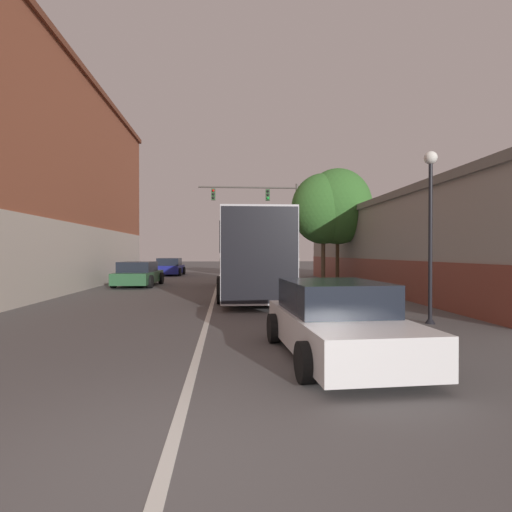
{
  "coord_description": "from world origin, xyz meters",
  "views": [
    {
      "loc": [
        0.53,
        -3.5,
        1.85
      ],
      "look_at": [
        1.76,
        13.21,
        1.7
      ],
      "focal_mm": 28.0,
      "sensor_mm": 36.0,
      "label": 1
    }
  ],
  "objects_px": {
    "parked_car_left_near": "(139,274)",
    "street_tree_near": "(337,207)",
    "hatchback_foreground": "(337,321)",
    "street_lamp": "(430,219)",
    "traffic_signal_gantry": "(269,210)",
    "street_tree_far": "(323,209)",
    "bus": "(250,252)",
    "parked_car_left_mid": "(170,267)"
  },
  "relations": [
    {
      "from": "traffic_signal_gantry",
      "to": "parked_car_left_mid",
      "type": "bearing_deg",
      "value": 149.2
    },
    {
      "from": "bus",
      "to": "parked_car_left_near",
      "type": "relative_size",
      "value": 2.61
    },
    {
      "from": "parked_car_left_mid",
      "to": "hatchback_foreground",
      "type": "bearing_deg",
      "value": -163.91
    },
    {
      "from": "bus",
      "to": "parked_car_left_mid",
      "type": "height_order",
      "value": "bus"
    },
    {
      "from": "parked_car_left_near",
      "to": "traffic_signal_gantry",
      "type": "xyz_separation_m",
      "value": [
        7.87,
        5.81,
        4.2
      ]
    },
    {
      "from": "hatchback_foreground",
      "to": "parked_car_left_near",
      "type": "height_order",
      "value": "parked_car_left_near"
    },
    {
      "from": "hatchback_foreground",
      "to": "street_tree_near",
      "type": "xyz_separation_m",
      "value": [
        4.33,
        15.3,
        3.84
      ]
    },
    {
      "from": "parked_car_left_near",
      "to": "traffic_signal_gantry",
      "type": "distance_m",
      "value": 10.64
    },
    {
      "from": "parked_car_left_mid",
      "to": "street_lamp",
      "type": "xyz_separation_m",
      "value": [
        9.9,
        -22.77,
        2.05
      ]
    },
    {
      "from": "parked_car_left_near",
      "to": "parked_car_left_mid",
      "type": "distance_m",
      "value": 10.36
    },
    {
      "from": "street_tree_near",
      "to": "street_lamp",
      "type": "bearing_deg",
      "value": -94.67
    },
    {
      "from": "hatchback_foreground",
      "to": "street_tree_far",
      "type": "distance_m",
      "value": 16.09
    },
    {
      "from": "parked_car_left_near",
      "to": "parked_car_left_mid",
      "type": "bearing_deg",
      "value": 0.5
    },
    {
      "from": "traffic_signal_gantry",
      "to": "street_tree_far",
      "type": "xyz_separation_m",
      "value": [
        2.45,
        -5.99,
        -0.52
      ]
    },
    {
      "from": "bus",
      "to": "hatchback_foreground",
      "type": "xyz_separation_m",
      "value": [
        0.88,
        -11.12,
        -1.24
      ]
    },
    {
      "from": "street_tree_near",
      "to": "bus",
      "type": "bearing_deg",
      "value": -141.21
    },
    {
      "from": "street_tree_near",
      "to": "street_tree_far",
      "type": "bearing_deg",
      "value": -177.07
    },
    {
      "from": "bus",
      "to": "street_tree_near",
      "type": "relative_size",
      "value": 1.82
    },
    {
      "from": "parked_car_left_near",
      "to": "street_tree_near",
      "type": "height_order",
      "value": "street_tree_near"
    },
    {
      "from": "traffic_signal_gantry",
      "to": "hatchback_foreground",
      "type": "bearing_deg",
      "value": -92.83
    },
    {
      "from": "hatchback_foreground",
      "to": "parked_car_left_mid",
      "type": "distance_m",
      "value": 26.63
    },
    {
      "from": "street_lamp",
      "to": "traffic_signal_gantry",
      "type": "bearing_deg",
      "value": 97.12
    },
    {
      "from": "bus",
      "to": "street_tree_far",
      "type": "xyz_separation_m",
      "value": [
        4.38,
        4.15,
        2.45
      ]
    },
    {
      "from": "street_tree_far",
      "to": "hatchback_foreground",
      "type": "bearing_deg",
      "value": -102.91
    },
    {
      "from": "street_lamp",
      "to": "street_tree_far",
      "type": "distance_m",
      "value": 12.34
    },
    {
      "from": "street_tree_near",
      "to": "hatchback_foreground",
      "type": "bearing_deg",
      "value": -105.8
    },
    {
      "from": "parked_car_left_near",
      "to": "street_tree_far",
      "type": "height_order",
      "value": "street_tree_far"
    },
    {
      "from": "hatchback_foreground",
      "to": "street_tree_near",
      "type": "distance_m",
      "value": 16.36
    },
    {
      "from": "bus",
      "to": "street_tree_near",
      "type": "height_order",
      "value": "street_tree_near"
    },
    {
      "from": "hatchback_foreground",
      "to": "street_lamp",
      "type": "distance_m",
      "value": 4.96
    },
    {
      "from": "hatchback_foreground",
      "to": "street_tree_far",
      "type": "height_order",
      "value": "street_tree_far"
    },
    {
      "from": "hatchback_foreground",
      "to": "bus",
      "type": "bearing_deg",
      "value": 1.3
    },
    {
      "from": "parked_car_left_near",
      "to": "street_tree_near",
      "type": "xyz_separation_m",
      "value": [
        11.15,
        -0.15,
        3.82
      ]
    },
    {
      "from": "parked_car_left_mid",
      "to": "traffic_signal_gantry",
      "type": "xyz_separation_m",
      "value": [
        7.63,
        -4.55,
        4.18
      ]
    },
    {
      "from": "parked_car_left_mid",
      "to": "street_lamp",
      "type": "height_order",
      "value": "street_lamp"
    },
    {
      "from": "street_lamp",
      "to": "hatchback_foreground",
      "type": "bearing_deg",
      "value": -137.68
    },
    {
      "from": "bus",
      "to": "traffic_signal_gantry",
      "type": "distance_m",
      "value": 10.74
    },
    {
      "from": "parked_car_left_mid",
      "to": "street_lamp",
      "type": "distance_m",
      "value": 24.92
    },
    {
      "from": "street_lamp",
      "to": "bus",
      "type": "bearing_deg",
      "value": 117.49
    },
    {
      "from": "parked_car_left_near",
      "to": "traffic_signal_gantry",
      "type": "relative_size",
      "value": 0.65
    },
    {
      "from": "street_lamp",
      "to": "street_tree_near",
      "type": "xyz_separation_m",
      "value": [
        1.0,
        12.27,
        1.75
      ]
    },
    {
      "from": "hatchback_foreground",
      "to": "street_lamp",
      "type": "bearing_deg",
      "value": -50.91
    }
  ]
}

